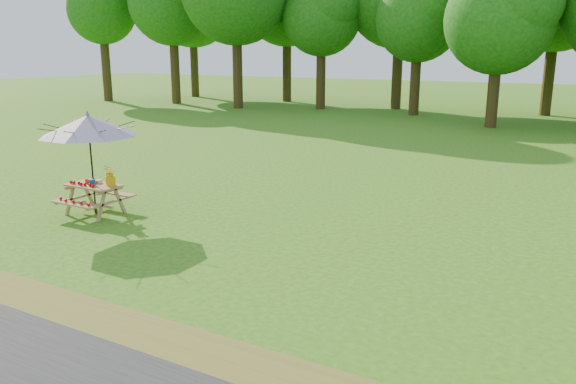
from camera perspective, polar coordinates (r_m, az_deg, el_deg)
The scene contains 7 objects.
ground at distance 10.80m, azimuth -13.67°, elevation -5.13°, with size 120.00×120.00×0.00m, color #346A14.
drygrass_strip at distance 9.11m, azimuth -25.83°, elevation -9.86°, with size 120.00×1.20×0.01m, color olive.
picnic_table at distance 12.98m, azimuth -19.04°, elevation -0.75°, with size 1.20×1.32×0.67m.
patio_umbrella at distance 12.68m, azimuth -19.62°, elevation 6.36°, with size 2.70×2.70×2.25m.
produce_bins at distance 12.94m, azimuth -19.23°, elevation 1.00°, with size 0.34×0.34×0.13m.
tomatoes_row at distance 12.89m, azimuth -20.20°, elevation 0.79°, with size 0.77×0.13×0.07m, color red, non-canonical shape.
flower_bucket at distance 12.65m, azimuth -17.62°, elevation 1.69°, with size 0.31×0.28×0.44m.
Camera 1 is at (7.06, -7.39, 3.49)m, focal length 35.00 mm.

